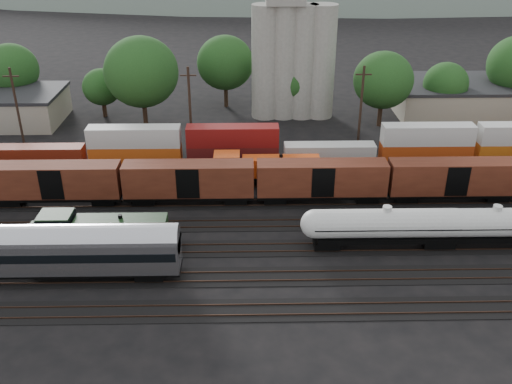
{
  "coord_description": "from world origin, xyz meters",
  "views": [
    {
      "loc": [
        -4.24,
        -54.55,
        31.56
      ],
      "look_at": [
        -3.15,
        2.0,
        3.0
      ],
      "focal_mm": 40.0,
      "sensor_mm": 36.0,
      "label": 1
    }
  ],
  "objects_px": {
    "passenger_coach": "(46,249)",
    "grain_silo": "(292,48)",
    "tank_car_a": "(385,225)",
    "green_locomotive": "(95,231)",
    "orange_locomotive": "(259,168)"
  },
  "relations": [
    {
      "from": "tank_car_a",
      "to": "grain_silo",
      "type": "height_order",
      "value": "grain_silo"
    },
    {
      "from": "tank_car_a",
      "to": "grain_silo",
      "type": "relative_size",
      "value": 0.59
    },
    {
      "from": "orange_locomotive",
      "to": "green_locomotive",
      "type": "bearing_deg",
      "value": -138.27
    },
    {
      "from": "orange_locomotive",
      "to": "passenger_coach",
      "type": "bearing_deg",
      "value": -135.01
    },
    {
      "from": "orange_locomotive",
      "to": "grain_silo",
      "type": "relative_size",
      "value": 0.55
    },
    {
      "from": "orange_locomotive",
      "to": "tank_car_a",
      "type": "bearing_deg",
      "value": -50.43
    },
    {
      "from": "grain_silo",
      "to": "passenger_coach",
      "type": "bearing_deg",
      "value": -119.38
    },
    {
      "from": "orange_locomotive",
      "to": "grain_silo",
      "type": "xyz_separation_m",
      "value": [
        5.9,
        26.0,
        8.96
      ]
    },
    {
      "from": "green_locomotive",
      "to": "tank_car_a",
      "type": "height_order",
      "value": "tank_car_a"
    },
    {
      "from": "passenger_coach",
      "to": "grain_silo",
      "type": "relative_size",
      "value": 0.84
    },
    {
      "from": "tank_car_a",
      "to": "passenger_coach",
      "type": "relative_size",
      "value": 0.7
    },
    {
      "from": "passenger_coach",
      "to": "grain_silo",
      "type": "bearing_deg",
      "value": 60.62
    },
    {
      "from": "green_locomotive",
      "to": "passenger_coach",
      "type": "xyz_separation_m",
      "value": [
        -3.19,
        -5.0,
        1.07
      ]
    },
    {
      "from": "passenger_coach",
      "to": "grain_silo",
      "type": "height_order",
      "value": "grain_silo"
    },
    {
      "from": "tank_car_a",
      "to": "grain_silo",
      "type": "bearing_deg",
      "value": 99.01
    }
  ]
}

